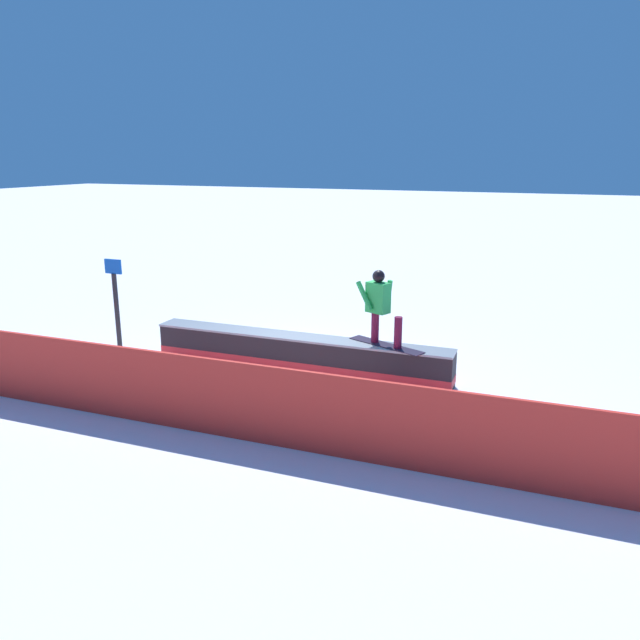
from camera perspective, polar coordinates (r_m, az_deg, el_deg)
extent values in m
plane|color=white|center=(11.88, -1.99, -4.66)|extent=(120.00, 120.00, 0.00)
cube|color=black|center=(11.78, -2.01, -3.17)|extent=(5.88, 0.61, 0.65)
cube|color=red|center=(11.83, -2.00, -3.92)|extent=(5.89, 0.62, 0.16)
cube|color=gray|center=(11.68, -2.02, -1.56)|extent=(5.88, 0.67, 0.04)
cube|color=black|center=(11.13, 6.08, -2.32)|extent=(1.51, 0.82, 0.01)
cylinder|color=maroon|center=(11.21, 5.09, -0.64)|extent=(0.18, 0.18, 0.56)
cylinder|color=maroon|center=(10.90, 7.19, -1.15)|extent=(0.18, 0.18, 0.56)
cube|color=green|center=(11.04, 5.36, 2.08)|extent=(0.46, 0.37, 0.55)
sphere|color=black|center=(10.96, 5.41, 4.03)|extent=(0.22, 0.22, 0.22)
cylinder|color=green|center=(11.02, 4.10, 2.23)|extent=(0.38, 0.22, 0.51)
cylinder|color=green|center=(11.10, 6.31, 2.26)|extent=(0.17, 0.14, 0.56)
cube|color=red|center=(9.20, -9.86, -6.98)|extent=(13.62, 0.39, 1.17)
cylinder|color=#262628|center=(13.59, -18.16, 0.69)|extent=(0.10, 0.10, 1.63)
cube|color=blue|center=(13.40, -18.49, 4.69)|extent=(0.40, 0.04, 0.30)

